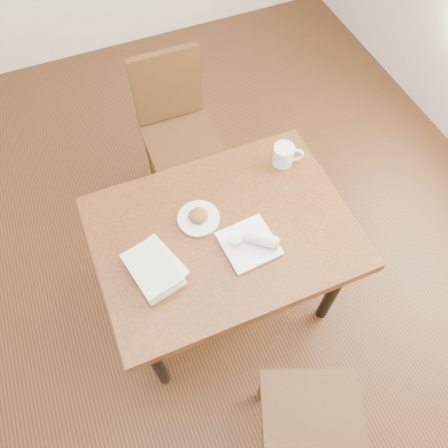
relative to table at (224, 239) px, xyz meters
name	(u,v)px	position (x,y,z in m)	size (l,w,h in m)	color
ground	(224,295)	(0.00, 0.00, -0.67)	(4.00, 5.00, 0.01)	#472814
room_walls	(224,65)	(0.00, 0.00, 0.97)	(4.02, 5.02, 2.80)	beige
table	(224,239)	(0.00, 0.00, 0.00)	(1.15, 0.84, 0.75)	brown
chair_near	(319,442)	(0.02, -0.91, -0.12)	(0.54, 0.54, 0.95)	#432D13
chair_far	(176,122)	(0.07, 0.90, -0.12)	(0.42, 0.42, 0.95)	#452F13
plate_scone	(199,217)	(-0.09, 0.09, 0.10)	(0.19, 0.19, 0.06)	white
coffee_mug	(284,154)	(0.42, 0.25, 0.14)	(0.15, 0.10, 0.10)	white
plate_burrito	(253,242)	(0.09, -0.12, 0.11)	(0.24, 0.24, 0.08)	white
book_stack	(154,268)	(-0.35, -0.08, 0.12)	(0.25, 0.29, 0.07)	white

